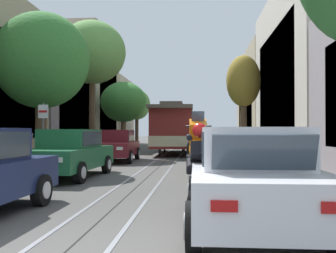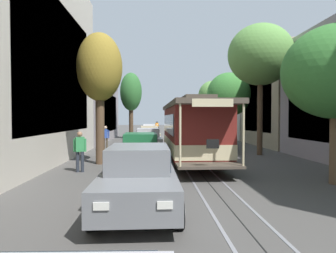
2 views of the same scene
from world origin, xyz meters
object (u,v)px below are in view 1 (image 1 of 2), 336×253
street_tree_kerb_left_fourth (123,102)px  pedestrian_on_right_pavement (275,142)px  parked_car_white_near_right (249,176)px  parked_car_beige_second_right (219,152)px  parked_car_grey_fifth_right (206,139)px  street_tree_kerb_left_mid (92,53)px  parked_car_silver_mid_right (212,145)px  parked_car_green_second_left (69,153)px  street_tree_kerb_right_second (243,83)px  street_sign_post (43,130)px  street_tree_kerb_left_second (41,61)px  street_tree_kerb_left_far (137,105)px  parked_car_grey_far_right (204,137)px  parked_car_silver_sixth_right (207,138)px  pedestrian_on_left_pavement (246,139)px  parked_car_green_fourth_right (211,142)px  motorcycle_with_rider (199,160)px  parked_car_maroon_mid_left (116,145)px  cable_car_trolley (173,129)px

street_tree_kerb_left_fourth → pedestrian_on_right_pavement: street_tree_kerb_left_fourth is taller
parked_car_white_near_right → parked_car_beige_second_right: bearing=90.7°
parked_car_grey_fifth_right → street_tree_kerb_left_mid: street_tree_kerb_left_mid is taller
parked_car_silver_mid_right → pedestrian_on_right_pavement: (3.03, -0.69, 0.18)m
parked_car_silver_mid_right → parked_car_green_second_left: bearing=-124.7°
parked_car_green_second_left → street_tree_kerb_right_second: (7.19, 12.69, 3.89)m
parked_car_white_near_right → street_sign_post: 9.25m
street_tree_kerb_left_second → street_tree_kerb_left_far: (-0.21, 24.01, -0.03)m
parked_car_grey_far_right → street_tree_kerb_right_second: (2.26, -19.96, 3.89)m
street_tree_kerb_left_far → street_sign_post: bearing=-88.0°
street_tree_kerb_left_second → street_tree_kerb_left_fourth: bearing=89.4°
parked_car_white_near_right → street_tree_kerb_left_fourth: (-6.84, 23.46, 3.05)m
parked_car_green_second_left → street_sign_post: 1.70m
street_sign_post → parked_car_silver_sixth_right: bearing=76.3°
parked_car_white_near_right → pedestrian_on_left_pavement: pedestrian_on_left_pavement is taller
parked_car_grey_far_right → street_sign_post: bearing=-101.0°
parked_car_grey_far_right → parked_car_green_fourth_right: bearing=-89.4°
street_tree_kerb_right_second → pedestrian_on_left_pavement: bearing=78.4°
pedestrian_on_right_pavement → street_sign_post: bearing=-148.7°
parked_car_silver_sixth_right → pedestrian_on_left_pavement: pedestrian_on_left_pavement is taller
street_sign_post → street_tree_kerb_left_far: bearing=92.0°
parked_car_white_near_right → street_tree_kerb_left_second: street_tree_kerb_left_second is taller
motorcycle_with_rider → pedestrian_on_left_pavement: motorcycle_with_rider is taller
parked_car_green_second_left → pedestrian_on_right_pavement: 10.26m
parked_car_beige_second_right → parked_car_grey_far_right: (-0.03, 31.46, 0.00)m
street_tree_kerb_left_mid → street_tree_kerb_left_fourth: 8.36m
street_tree_kerb_left_fourth → pedestrian_on_right_pavement: (9.77, -11.11, -2.87)m
parked_car_grey_far_right → pedestrian_on_left_pavement: bearing=-81.3°
parked_car_silver_sixth_right → street_tree_kerb_left_far: size_ratio=0.75×
parked_car_maroon_mid_left → street_tree_kerb_right_second: 10.18m
parked_car_maroon_mid_left → pedestrian_on_right_pavement: (7.85, -0.03, 0.18)m
parked_car_grey_far_right → motorcycle_with_rider: 37.84m
parked_car_green_second_left → parked_car_green_fourth_right: same height
pedestrian_on_right_pavement → parked_car_grey_far_right: bearing=96.6°
street_tree_kerb_left_fourth → pedestrian_on_right_pavement: bearing=-48.7°
parked_car_silver_sixth_right → street_sign_post: size_ratio=1.74×
parked_car_silver_mid_right → street_tree_kerb_left_second: street_tree_kerb_left_second is taller
parked_car_grey_fifth_right → parked_car_silver_sixth_right: 6.91m
parked_car_white_near_right → street_tree_kerb_left_second: (-6.99, 8.13, 3.49)m
parked_car_green_fourth_right → street_sign_post: (-6.38, -12.94, 0.78)m
parked_car_maroon_mid_left → motorcycle_with_rider: size_ratio=2.31×
parked_car_silver_mid_right → street_tree_kerb_left_far: bearing=110.4°
parked_car_white_near_right → street_tree_kerb_left_second: 11.28m
parked_car_maroon_mid_left → street_tree_kerb_right_second: bearing=41.3°
parked_car_green_second_left → street_tree_kerb_left_far: size_ratio=0.75×
parked_car_grey_far_right → cable_car_trolley: size_ratio=0.48×
parked_car_silver_mid_right → parked_car_green_fourth_right: same height
parked_car_silver_sixth_right → motorcycle_with_rider: (-0.88, -32.14, 0.20)m
parked_car_silver_sixth_right → pedestrian_on_right_pavement: (2.84, -20.49, 0.18)m
parked_car_green_second_left → parked_car_white_near_right: 7.76m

